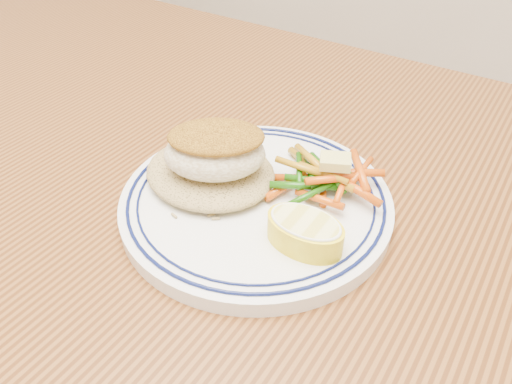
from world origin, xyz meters
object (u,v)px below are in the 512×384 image
object	(u,v)px
dining_table	(229,306)
plate	(256,201)
lemon_wedge	(305,231)
fish_fillet	(215,150)
rice_pilaf	(210,170)
vegetable_pile	(325,177)

from	to	relation	value
dining_table	plate	distance (m)	0.12
dining_table	lemon_wedge	xyz separation A→B (m)	(0.07, 0.02, 0.13)
dining_table	fish_fillet	size ratio (longest dim) A/B	13.25
dining_table	rice_pilaf	distance (m)	0.14
lemon_wedge	fish_fillet	bearing A→B (deg)	167.69
vegetable_pile	fish_fillet	bearing A→B (deg)	-148.65
fish_fillet	vegetable_pile	world-z (taller)	fish_fillet
dining_table	vegetable_pile	size ratio (longest dim) A/B	12.96
dining_table	rice_pilaf	world-z (taller)	rice_pilaf
fish_fillet	plate	bearing A→B (deg)	10.47
rice_pilaf	fish_fillet	world-z (taller)	fish_fillet
fish_fillet	vegetable_pile	xyz separation A→B (m)	(0.09, 0.05, -0.03)
dining_table	lemon_wedge	size ratio (longest dim) A/B	22.55
plate	lemon_wedge	distance (m)	0.08
vegetable_pile	lemon_wedge	world-z (taller)	vegetable_pile
rice_pilaf	lemon_wedge	bearing A→B (deg)	-13.25
rice_pilaf	lemon_wedge	size ratio (longest dim) A/B	1.91
dining_table	vegetable_pile	distance (m)	0.16
vegetable_pile	lemon_wedge	xyz separation A→B (m)	(0.02, -0.08, 0.00)
dining_table	vegetable_pile	world-z (taller)	vegetable_pile
dining_table	fish_fillet	distance (m)	0.16
fish_fillet	lemon_wedge	size ratio (longest dim) A/B	1.70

